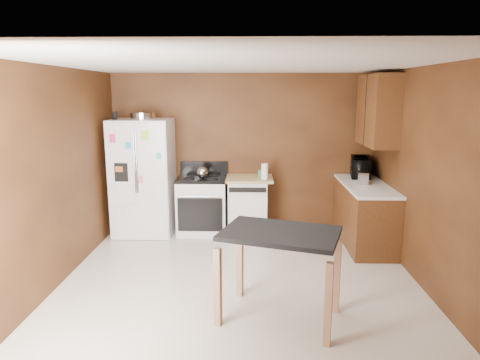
{
  "coord_description": "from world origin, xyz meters",
  "views": [
    {
      "loc": [
        0.13,
        -4.63,
        2.21
      ],
      "look_at": [
        -0.01,
        0.85,
        1.08
      ],
      "focal_mm": 32.0,
      "sensor_mm": 36.0,
      "label": 1
    }
  ],
  "objects_px": {
    "roasting_pan": "(143,116)",
    "paper_towel": "(265,171)",
    "toaster": "(363,177)",
    "microwave": "(360,168)",
    "kettle": "(202,173)",
    "pen_cup": "(115,116)",
    "dishwasher": "(248,204)",
    "green_canister": "(261,174)",
    "island": "(280,246)",
    "gas_range": "(202,204)",
    "refrigerator": "(143,177)"
  },
  "relations": [
    {
      "from": "roasting_pan",
      "to": "paper_towel",
      "type": "relative_size",
      "value": 1.63
    },
    {
      "from": "roasting_pan",
      "to": "paper_towel",
      "type": "bearing_deg",
      "value": -3.2
    },
    {
      "from": "toaster",
      "to": "microwave",
      "type": "height_order",
      "value": "microwave"
    },
    {
      "from": "kettle",
      "to": "paper_towel",
      "type": "relative_size",
      "value": 0.74
    },
    {
      "from": "pen_cup",
      "to": "toaster",
      "type": "xyz_separation_m",
      "value": [
        3.68,
        -0.29,
        -0.87
      ]
    },
    {
      "from": "kettle",
      "to": "dishwasher",
      "type": "distance_m",
      "value": 0.89
    },
    {
      "from": "kettle",
      "to": "paper_towel",
      "type": "height_order",
      "value": "paper_towel"
    },
    {
      "from": "roasting_pan",
      "to": "green_canister",
      "type": "bearing_deg",
      "value": 1.98
    },
    {
      "from": "island",
      "to": "microwave",
      "type": "bearing_deg",
      "value": 62.24
    },
    {
      "from": "pen_cup",
      "to": "kettle",
      "type": "xyz_separation_m",
      "value": [
        1.3,
        0.02,
        -0.87
      ]
    },
    {
      "from": "green_canister",
      "to": "toaster",
      "type": "xyz_separation_m",
      "value": [
        1.47,
        -0.49,
        0.04
      ]
    },
    {
      "from": "paper_towel",
      "to": "gas_range",
      "type": "distance_m",
      "value": 1.13
    },
    {
      "from": "kettle",
      "to": "island",
      "type": "distance_m",
      "value": 2.76
    },
    {
      "from": "kettle",
      "to": "gas_range",
      "type": "xyz_separation_m",
      "value": [
        -0.02,
        0.11,
        -0.53
      ]
    },
    {
      "from": "roasting_pan",
      "to": "kettle",
      "type": "height_order",
      "value": "roasting_pan"
    },
    {
      "from": "paper_towel",
      "to": "toaster",
      "type": "bearing_deg",
      "value": -12.78
    },
    {
      "from": "pen_cup",
      "to": "gas_range",
      "type": "height_order",
      "value": "pen_cup"
    },
    {
      "from": "toaster",
      "to": "roasting_pan",
      "type": "bearing_deg",
      "value": -176.13
    },
    {
      "from": "refrigerator",
      "to": "island",
      "type": "height_order",
      "value": "refrigerator"
    },
    {
      "from": "pen_cup",
      "to": "dishwasher",
      "type": "height_order",
      "value": "pen_cup"
    },
    {
      "from": "pen_cup",
      "to": "refrigerator",
      "type": "distance_m",
      "value": 1.03
    },
    {
      "from": "paper_towel",
      "to": "microwave",
      "type": "bearing_deg",
      "value": 6.44
    },
    {
      "from": "green_canister",
      "to": "dishwasher",
      "type": "height_order",
      "value": "green_canister"
    },
    {
      "from": "kettle",
      "to": "microwave",
      "type": "bearing_deg",
      "value": 4.03
    },
    {
      "from": "kettle",
      "to": "dishwasher",
      "type": "height_order",
      "value": "kettle"
    },
    {
      "from": "toaster",
      "to": "island",
      "type": "bearing_deg",
      "value": -109.93
    },
    {
      "from": "toaster",
      "to": "paper_towel",
      "type": "bearing_deg",
      "value": 178.48
    },
    {
      "from": "kettle",
      "to": "refrigerator",
      "type": "height_order",
      "value": "refrigerator"
    },
    {
      "from": "green_canister",
      "to": "microwave",
      "type": "distance_m",
      "value": 1.56
    },
    {
      "from": "microwave",
      "to": "dishwasher",
      "type": "height_order",
      "value": "microwave"
    },
    {
      "from": "roasting_pan",
      "to": "gas_range",
      "type": "height_order",
      "value": "roasting_pan"
    },
    {
      "from": "kettle",
      "to": "green_canister",
      "type": "xyz_separation_m",
      "value": [
        0.91,
        0.17,
        -0.04
      ]
    },
    {
      "from": "toaster",
      "to": "gas_range",
      "type": "distance_m",
      "value": 2.49
    },
    {
      "from": "roasting_pan",
      "to": "dishwasher",
      "type": "relative_size",
      "value": 0.44
    },
    {
      "from": "toaster",
      "to": "dishwasher",
      "type": "xyz_separation_m",
      "value": [
        -1.68,
        0.45,
        -0.53
      ]
    },
    {
      "from": "green_canister",
      "to": "dishwasher",
      "type": "xyz_separation_m",
      "value": [
        -0.21,
        -0.04,
        -0.49
      ]
    },
    {
      "from": "dishwasher",
      "to": "kettle",
      "type": "bearing_deg",
      "value": -169.38
    },
    {
      "from": "gas_range",
      "to": "microwave",
      "type": "bearing_deg",
      "value": 1.54
    },
    {
      "from": "pen_cup",
      "to": "refrigerator",
      "type": "height_order",
      "value": "pen_cup"
    },
    {
      "from": "gas_range",
      "to": "island",
      "type": "relative_size",
      "value": 0.87
    },
    {
      "from": "paper_towel",
      "to": "island",
      "type": "relative_size",
      "value": 0.19
    },
    {
      "from": "refrigerator",
      "to": "dishwasher",
      "type": "xyz_separation_m",
      "value": [
        1.63,
        0.09,
        -0.45
      ]
    },
    {
      "from": "toaster",
      "to": "island",
      "type": "height_order",
      "value": "toaster"
    },
    {
      "from": "gas_range",
      "to": "pen_cup",
      "type": "bearing_deg",
      "value": -174.12
    },
    {
      "from": "gas_range",
      "to": "dishwasher",
      "type": "height_order",
      "value": "gas_range"
    },
    {
      "from": "microwave",
      "to": "green_canister",
      "type": "bearing_deg",
      "value": 99.79
    },
    {
      "from": "pen_cup",
      "to": "paper_towel",
      "type": "height_order",
      "value": "pen_cup"
    },
    {
      "from": "kettle",
      "to": "gas_range",
      "type": "relative_size",
      "value": 0.16
    },
    {
      "from": "gas_range",
      "to": "refrigerator",
      "type": "bearing_deg",
      "value": -176.19
    },
    {
      "from": "pen_cup",
      "to": "dishwasher",
      "type": "relative_size",
      "value": 0.13
    }
  ]
}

